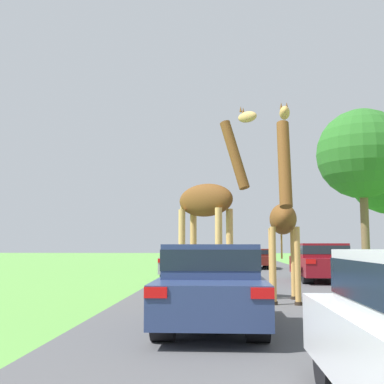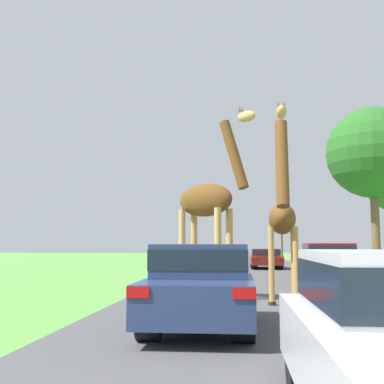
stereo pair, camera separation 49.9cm
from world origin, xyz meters
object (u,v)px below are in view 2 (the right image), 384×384
object	(u,v)px
giraffe_companion	(282,214)
car_verge_right	(202,284)
car_far_ahead	(266,258)
tree_left_edge	(373,153)
car_queue_right	(190,261)
car_queue_left	(328,261)
giraffe_near_road	(209,207)

from	to	relation	value
giraffe_companion	car_verge_right	world-z (taller)	giraffe_companion
car_far_ahead	tree_left_edge	distance (m)	9.02
tree_left_edge	car_verge_right	bearing A→B (deg)	-114.54
giraffe_companion	car_far_ahead	distance (m)	17.76
giraffe_companion	tree_left_edge	world-z (taller)	tree_left_edge
car_far_ahead	car_verge_right	world-z (taller)	car_verge_right
car_queue_right	tree_left_edge	bearing A→B (deg)	23.12
giraffe_companion	car_far_ahead	bearing A→B (deg)	-87.84
car_queue_left	tree_left_edge	distance (m)	8.66
car_queue_right	tree_left_edge	distance (m)	11.38
giraffe_near_road	car_queue_left	size ratio (longest dim) A/B	1.24
car_queue_right	car_far_ahead	xyz separation A→B (m)	(3.81, 8.55, -0.09)
tree_left_edge	car_far_ahead	bearing A→B (deg)	139.19
giraffe_near_road	tree_left_edge	size ratio (longest dim) A/B	0.60
car_verge_right	car_queue_right	bearing A→B (deg)	96.58
car_queue_right	tree_left_edge	world-z (taller)	tree_left_edge
giraffe_companion	car_queue_right	size ratio (longest dim) A/B	1.05
car_verge_right	tree_left_edge	world-z (taller)	tree_left_edge
car_queue_right	tree_left_edge	xyz separation A→B (m)	(9.18, 3.92, 5.48)
giraffe_companion	car_far_ahead	world-z (taller)	giraffe_companion
car_queue_right	car_verge_right	distance (m)	13.00
tree_left_edge	car_queue_left	bearing A→B (deg)	-120.87
giraffe_companion	car_queue_right	bearing A→B (deg)	-66.34
giraffe_near_road	tree_left_edge	xyz separation A→B (m)	(7.83, 12.15, 3.70)
car_far_ahead	giraffe_companion	bearing A→B (deg)	-91.71
giraffe_companion	tree_left_edge	distance (m)	14.85
car_verge_right	car_far_ahead	bearing A→B (deg)	83.83
car_queue_right	car_far_ahead	world-z (taller)	car_queue_right
car_queue_left	car_far_ahead	bearing A→B (deg)	100.31
giraffe_companion	car_queue_left	world-z (taller)	giraffe_companion
car_verge_right	car_queue_left	bearing A→B (deg)	69.07
car_queue_left	car_verge_right	xyz separation A→B (m)	(-4.22, -11.03, -0.02)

